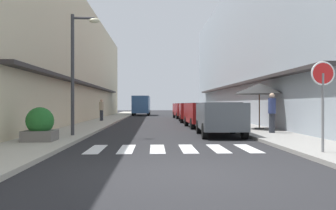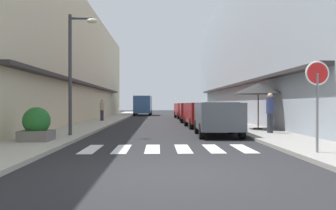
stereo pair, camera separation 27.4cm
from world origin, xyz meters
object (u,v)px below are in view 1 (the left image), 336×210
(parked_car_distant, at_px, (184,109))
(delivery_van, at_px, (141,104))
(parked_car_mid, at_px, (203,112))
(street_lamp, at_px, (77,61))
(pedestrian_walking_far, at_px, (101,109))
(planter_corner, at_px, (40,125))
(round_street_sign, at_px, (323,83))
(pedestrian_walking_near, at_px, (272,112))
(parked_car_far, at_px, (191,110))
(parked_car_near, at_px, (220,115))
(cafe_umbrella, at_px, (259,89))

(parked_car_distant, relative_size, delivery_van, 0.84)
(parked_car_mid, xyz_separation_m, delivery_van, (-4.42, 22.59, 0.48))
(street_lamp, bearing_deg, pedestrian_walking_far, 94.00)
(parked_car_mid, bearing_deg, planter_corner, -129.36)
(round_street_sign, height_order, pedestrian_walking_near, round_street_sign)
(parked_car_distant, xyz_separation_m, pedestrian_walking_far, (-6.90, -6.61, 0.06))
(parked_car_far, distance_m, pedestrian_walking_far, 6.90)
(parked_car_near, relative_size, street_lamp, 0.81)
(parked_car_far, bearing_deg, parked_car_near, -90.00)
(round_street_sign, bearing_deg, pedestrian_walking_far, 115.19)
(parked_car_distant, distance_m, pedestrian_walking_far, 9.55)
(parked_car_near, bearing_deg, planter_corner, -157.82)
(parked_car_distant, bearing_deg, planter_corner, -107.64)
(parked_car_mid, relative_size, planter_corner, 3.62)
(parked_car_far, height_order, cafe_umbrella, cafe_umbrella)
(street_lamp, distance_m, pedestrian_walking_far, 12.95)
(parked_car_mid, bearing_deg, parked_car_distant, 90.00)
(cafe_umbrella, bearing_deg, parked_car_far, 105.07)
(planter_corner, xyz_separation_m, pedestrian_walking_far, (-0.05, 14.91, 0.33))
(parked_car_distant, bearing_deg, cafe_umbrella, -81.03)
(delivery_van, distance_m, planter_corner, 31.04)
(parked_car_mid, height_order, street_lamp, street_lamp)
(parked_car_far, bearing_deg, pedestrian_walking_far, 179.78)
(parked_car_mid, height_order, cafe_umbrella, cafe_umbrella)
(parked_car_far, height_order, pedestrian_walking_far, pedestrian_walking_far)
(delivery_van, distance_m, cafe_umbrella, 26.39)
(cafe_umbrella, bearing_deg, pedestrian_walking_near, -93.45)
(street_lamp, relative_size, cafe_umbrella, 1.90)
(round_street_sign, height_order, planter_corner, round_street_sign)
(parked_car_far, relative_size, pedestrian_walking_far, 2.70)
(pedestrian_walking_near, relative_size, pedestrian_walking_far, 1.07)
(parked_car_distant, bearing_deg, delivery_van, 115.15)
(cafe_umbrella, height_order, pedestrian_walking_near, cafe_umbrella)
(cafe_umbrella, bearing_deg, planter_corner, -149.65)
(parked_car_distant, relative_size, pedestrian_walking_near, 2.57)
(parked_car_mid, distance_m, pedestrian_walking_far, 9.53)
(parked_car_mid, xyz_separation_m, round_street_sign, (1.64, -11.59, 1.05))
(parked_car_far, height_order, pedestrian_walking_near, pedestrian_walking_near)
(street_lamp, relative_size, pedestrian_walking_far, 3.01)
(parked_car_distant, bearing_deg, parked_car_near, -90.00)
(parked_car_distant, xyz_separation_m, pedestrian_walking_near, (2.39, -18.43, 0.14))
(parked_car_near, distance_m, parked_car_mid, 5.55)
(parked_car_distant, xyz_separation_m, planter_corner, (-6.84, -21.52, -0.27))
(parked_car_mid, bearing_deg, parked_car_far, 90.00)
(round_street_sign, bearing_deg, pedestrian_walking_near, 83.31)
(parked_car_distant, relative_size, pedestrian_walking_far, 2.76)
(round_street_sign, height_order, cafe_umbrella, round_street_sign)
(round_street_sign, height_order, pedestrian_walking_far, round_street_sign)
(parked_car_far, distance_m, cafe_umbrella, 9.81)
(parked_car_distant, distance_m, planter_corner, 22.59)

